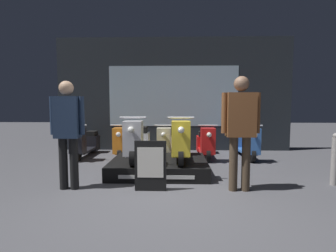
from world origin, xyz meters
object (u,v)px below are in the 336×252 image
(scooter_backrow_3, at_px, (205,143))
(scooter_backrow_1, at_px, (125,143))
(person_left_browsing, at_px, (68,127))
(street_bollard, at_px, (335,159))
(scooter_display_left, at_px, (138,142))
(price_sign_board, at_px, (150,166))
(scooter_backrow_0, at_px, (85,143))
(person_right_browsing, at_px, (241,124))
(scooter_backrow_4, at_px, (246,144))
(scooter_backrow_2, at_px, (165,143))
(scooter_display_right, at_px, (180,142))

(scooter_backrow_3, bearing_deg, scooter_backrow_1, 180.00)
(person_left_browsing, distance_m, street_bollard, 4.33)
(scooter_display_left, height_order, price_sign_board, scooter_display_left)
(scooter_backrow_0, height_order, street_bollard, street_bollard)
(scooter_backrow_3, relative_size, street_bollard, 1.78)
(scooter_display_left, height_order, scooter_backrow_1, scooter_display_left)
(street_bollard, bearing_deg, scooter_backrow_1, 150.50)
(person_right_browsing, bearing_deg, scooter_backrow_0, 142.40)
(scooter_backrow_0, relative_size, scooter_backrow_4, 1.00)
(scooter_backrow_2, xyz_separation_m, scooter_backrow_3, (1.01, 0.00, 0.00))
(scooter_backrow_0, xyz_separation_m, price_sign_board, (1.90, -2.58, 0.04))
(scooter_backrow_3, relative_size, price_sign_board, 1.98)
(scooter_backrow_3, xyz_separation_m, street_bollard, (1.87, -2.20, 0.08))
(scooter_backrow_2, distance_m, price_sign_board, 2.58)
(scooter_backrow_1, xyz_separation_m, person_left_browsing, (-0.40, -2.52, 0.63))
(scooter_backrow_4, bearing_deg, scooter_backrow_2, 180.00)
(scooter_display_right, xyz_separation_m, scooter_backrow_3, (0.65, 1.51, -0.26))
(scooter_backrow_0, relative_size, price_sign_board, 1.98)
(scooter_backrow_3, distance_m, street_bollard, 2.89)
(scooter_display_left, relative_size, person_left_browsing, 0.91)
(scooter_display_left, xyz_separation_m, person_left_browsing, (-0.94, -1.01, 0.37))
(scooter_backrow_3, bearing_deg, scooter_display_left, -134.23)
(price_sign_board, bearing_deg, person_left_browsing, 177.46)
(price_sign_board, bearing_deg, scooter_backrow_0, 126.44)
(scooter_backrow_2, distance_m, person_right_browsing, 2.90)
(scooter_display_left, bearing_deg, street_bollard, -11.61)
(scooter_backrow_1, xyz_separation_m, scooter_backrow_2, (1.01, 0.00, 0.00))
(person_left_browsing, bearing_deg, person_right_browsing, -0.00)
(scooter_backrow_0, bearing_deg, person_right_browsing, -37.60)
(person_left_browsing, xyz_separation_m, price_sign_board, (1.29, -0.06, -0.58))
(scooter_display_left, height_order, person_right_browsing, person_right_browsing)
(scooter_backrow_0, xyz_separation_m, person_left_browsing, (0.61, -2.52, 0.63))
(scooter_backrow_0, xyz_separation_m, scooter_backrow_1, (1.01, 0.00, 0.00))
(scooter_backrow_3, relative_size, person_right_browsing, 0.88)
(scooter_backrow_4, distance_m, person_left_browsing, 4.29)
(scooter_backrow_2, bearing_deg, scooter_backrow_1, 180.00)
(price_sign_board, height_order, street_bollard, street_bollard)
(scooter_backrow_3, distance_m, person_right_browsing, 2.62)
(scooter_display_right, bearing_deg, person_right_browsing, -48.29)
(scooter_backrow_1, bearing_deg, scooter_backrow_4, 0.00)
(scooter_backrow_3, bearing_deg, scooter_backrow_0, 180.00)
(scooter_display_left, bearing_deg, scooter_backrow_1, 109.78)
(scooter_display_left, xyz_separation_m, street_bollard, (3.34, -0.69, -0.18))
(person_right_browsing, bearing_deg, scooter_backrow_1, 131.93)
(scooter_display_right, height_order, scooter_backrow_1, scooter_display_right)
(scooter_backrow_0, height_order, person_left_browsing, person_left_browsing)
(scooter_display_left, bearing_deg, scooter_backrow_0, 135.75)
(price_sign_board, distance_m, street_bollard, 3.02)
(person_left_browsing, bearing_deg, price_sign_board, -2.54)
(scooter_backrow_4, xyz_separation_m, person_left_browsing, (-3.42, -2.52, 0.63))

